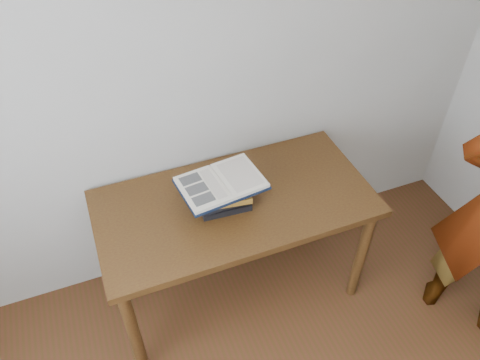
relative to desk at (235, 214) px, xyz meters
name	(u,v)px	position (x,y,z in m)	size (l,w,h in m)	color
desk	(235,214)	(0.00, 0.00, 0.00)	(1.39, 0.69, 0.74)	#483112
book_stack	(223,195)	(-0.06, -0.01, 0.17)	(0.26, 0.19, 0.15)	black
open_book	(221,183)	(-0.07, -0.02, 0.26)	(0.42, 0.31, 0.03)	black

